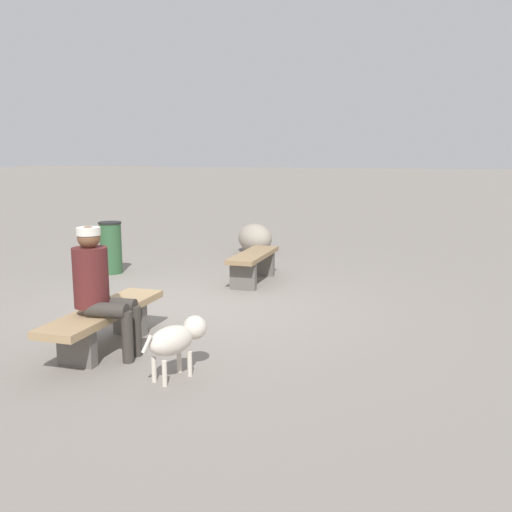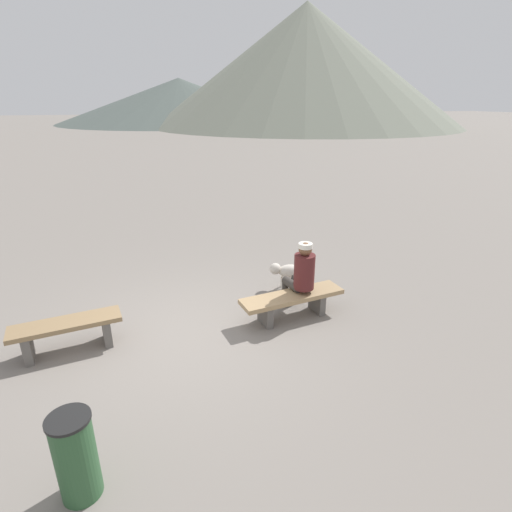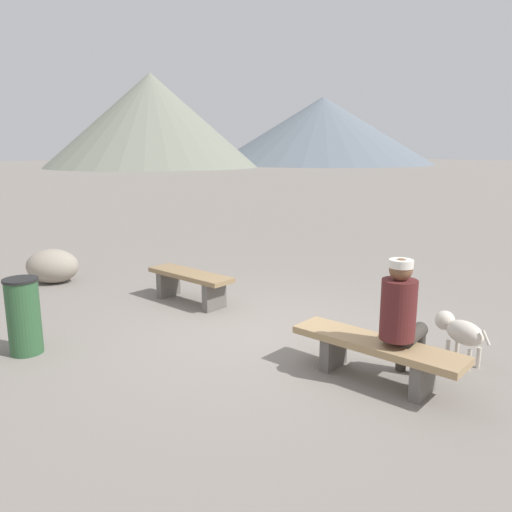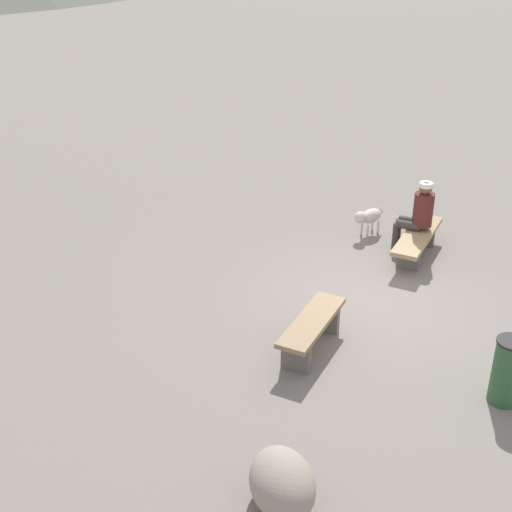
% 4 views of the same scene
% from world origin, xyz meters
% --- Properties ---
extents(ground, '(210.00, 210.00, 0.06)m').
position_xyz_m(ground, '(0.00, 0.00, -0.03)').
color(ground, gray).
extents(bench_left, '(1.55, 0.63, 0.48)m').
position_xyz_m(bench_left, '(-1.66, 0.08, 0.33)').
color(bench_left, '#605B56').
rests_on(bench_left, ground).
extents(bench_right, '(1.81, 0.69, 0.43)m').
position_xyz_m(bench_right, '(1.79, 0.02, 0.32)').
color(bench_right, '#605B56').
rests_on(bench_right, ground).
extents(seated_person, '(0.42, 0.65, 1.30)m').
position_xyz_m(seated_person, '(1.98, 0.13, 0.75)').
color(seated_person, '#511E1E').
rests_on(seated_person, ground).
extents(dog, '(0.71, 0.37, 0.52)m').
position_xyz_m(dog, '(2.10, 1.11, 0.36)').
color(dog, beige).
rests_on(dog, ground).
extents(trash_bin, '(0.39, 0.39, 0.89)m').
position_xyz_m(trash_bin, '(-1.27, -2.44, 0.44)').
color(trash_bin, '#2D5633').
rests_on(trash_bin, ground).
extents(boulder, '(1.08, 1.11, 0.60)m').
position_xyz_m(boulder, '(-4.23, -1.11, 0.30)').
color(boulder, gray).
rests_on(boulder, ground).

